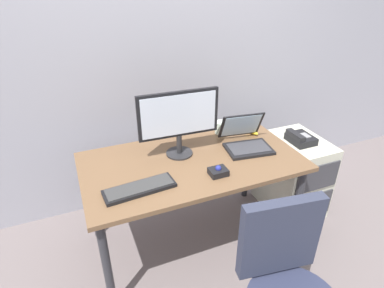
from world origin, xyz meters
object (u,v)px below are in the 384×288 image
keyboard (140,188)px  trackball_mouse (218,171)px  desk_phone (300,138)px  file_cabinet (293,175)px  coffee_mug (221,127)px  monitor_main (179,118)px  banana (249,130)px  laptop (246,140)px

keyboard → trackball_mouse: bearing=-3.5°
desk_phone → trackball_mouse: trackball_mouse is taller
desk_phone → keyboard: keyboard is taller
file_cabinet → coffee_mug: coffee_mug is taller
keyboard → monitor_main: bearing=39.7°
desk_phone → banana: bearing=156.0°
trackball_mouse → coffee_mug: size_ratio=1.11×
trackball_mouse → coffee_mug: coffee_mug is taller
keyboard → trackball_mouse: 0.49m
file_cabinet → laptop: size_ratio=1.80×
desk_phone → coffee_mug: 0.63m
monitor_main → banana: size_ratio=2.82×
file_cabinet → coffee_mug: bearing=159.4°
keyboard → coffee_mug: (0.76, 0.47, 0.03)m
file_cabinet → trackball_mouse: bearing=-161.8°
coffee_mug → desk_phone: bearing=-22.3°
keyboard → banana: bearing=22.4°
monitor_main → keyboard: (-0.35, -0.29, -0.25)m
desk_phone → coffee_mug: (-0.57, 0.24, 0.10)m
file_cabinet → banana: 0.58m
coffee_mug → laptop: bearing=-75.7°
banana → trackball_mouse: bearing=-138.2°
keyboard → laptop: 0.85m
laptop → file_cabinet: bearing=4.0°
file_cabinet → trackball_mouse: trackball_mouse is taller
coffee_mug → banana: bearing=-19.3°
coffee_mug → file_cabinet: bearing=-20.6°
keyboard → coffee_mug: coffee_mug is taller
laptop → keyboard: bearing=-165.4°
file_cabinet → laptop: (-0.52, -0.04, 0.46)m
keyboard → laptop: laptop is taller
laptop → desk_phone: bearing=2.2°
monitor_main → coffee_mug: (0.41, 0.18, -0.22)m
banana → keyboard: bearing=-157.6°
coffee_mug → banana: size_ratio=0.52×
monitor_main → laptop: monitor_main is taller
keyboard → desk_phone: bearing=10.0°
file_cabinet → desk_phone: (-0.01, -0.02, 0.36)m
monitor_main → coffee_mug: size_ratio=5.40×
trackball_mouse → coffee_mug: bearing=61.4°
trackball_mouse → file_cabinet: bearing=18.2°
monitor_main → banana: bearing=9.8°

